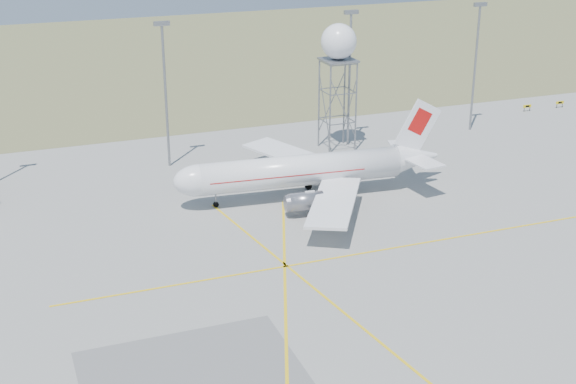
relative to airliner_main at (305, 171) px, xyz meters
name	(u,v)px	position (x,y,z in m)	size (l,w,h in m)	color
grass_strip	(140,60)	(-3.41, 92.42, -3.67)	(400.00, 120.00, 0.03)	#586638
mast_b	(165,83)	(-13.41, 18.42, 8.39)	(2.20, 0.50, 20.50)	gray
mast_c	(350,67)	(14.59, 18.42, 8.39)	(2.20, 0.50, 20.50)	gray
mast_d	(476,57)	(36.59, 18.42, 8.39)	(2.20, 0.50, 20.50)	gray
taxi_sign_near	(527,106)	(52.19, 24.42, -2.79)	(1.60, 0.17, 1.20)	black
taxi_sign_far	(560,103)	(59.19, 24.42, -2.79)	(1.60, 0.17, 1.20)	black
airliner_main	(305,171)	(0.00, 0.00, 0.00)	(35.33, 34.24, 12.02)	white
radar_tower	(338,80)	(12.11, 17.13, 6.94)	(5.23, 5.23, 18.93)	gray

